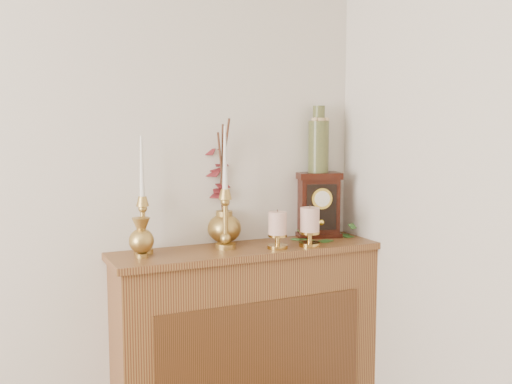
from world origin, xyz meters
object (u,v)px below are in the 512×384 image
candlestick_left (143,215)px  bud_vase (141,238)px  candlestick_center (225,209)px  mantel_clock (318,205)px  ceramic_vase (319,143)px  ginger_jar (218,187)px

candlestick_left → bud_vase: 0.12m
candlestick_left → candlestick_center: candlestick_center is taller
candlestick_center → mantel_clock: candlestick_center is taller
candlestick_center → candlestick_left: bearing=171.6°
candlestick_center → mantel_clock: size_ratio=1.72×
bud_vase → mantel_clock: 0.91m
candlestick_left → candlestick_center: 0.36m
bud_vase → ceramic_vase: bearing=7.2°
bud_vase → ginger_jar: size_ratio=0.29×
ginger_jar → ceramic_vase: size_ratio=1.79×
ceramic_vase → candlestick_left: bearing=-177.8°
candlestick_center → ceramic_vase: 0.60m
ginger_jar → bud_vase: bearing=-157.5°
candlestick_left → bud_vase: (-0.03, -0.08, -0.08)m
bud_vase → mantel_clock: mantel_clock is taller
candlestick_left → ceramic_vase: (0.88, 0.03, 0.29)m
ceramic_vase → ginger_jar: bearing=173.9°
candlestick_left → ceramic_vase: ceramic_vase is taller
candlestick_left → ceramic_vase: 0.92m
bud_vase → candlestick_center: bearing=4.2°
candlestick_center → mantel_clock: (0.52, 0.08, -0.02)m
ginger_jar → candlestick_left: bearing=-167.0°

